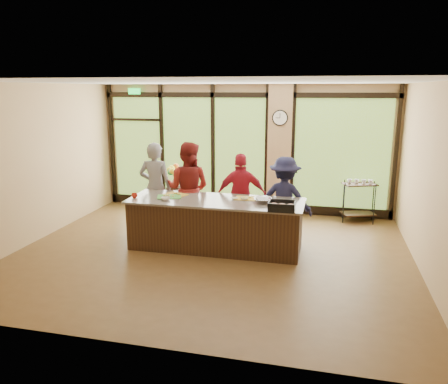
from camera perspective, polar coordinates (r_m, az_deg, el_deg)
The scene contains 25 objects.
floor at distance 7.94m, azimuth -1.63°, elevation -8.00°, with size 7.00×7.00×0.00m, color #52391D.
ceiling at distance 7.40m, azimuth -1.79°, elevation 14.18°, with size 7.00×7.00×0.00m, color white.
back_wall at distance 10.42m, azimuth 2.62°, elevation 5.65°, with size 7.00×7.00×0.00m, color tan.
left_wall at distance 9.08m, azimuth -23.58°, elevation 3.42°, with size 6.00×6.00×0.00m, color tan.
right_wall at distance 7.44m, azimuth 25.30°, elevation 1.28°, with size 6.00×6.00×0.00m, color tan.
window_wall at distance 10.36m, azimuth 3.45°, elevation 5.01°, with size 6.90×0.12×3.00m.
island_base at distance 8.07m, azimuth -1.10°, elevation -4.34°, with size 3.10×1.00×0.88m, color black.
countertop at distance 7.94m, azimuth -1.11°, elevation -1.17°, with size 3.20×1.10×0.04m, color slate.
wall_clock at distance 10.09m, azimuth 7.33°, elevation 9.59°, with size 0.36×0.04×0.36m.
cook_left at distance 9.03m, azimuth -8.94°, elevation 0.61°, with size 0.68×0.44×1.85m, color slate.
cook_midleft at distance 8.79m, azimuth -4.70°, elevation 0.46°, with size 0.91×0.71×1.88m, color maroon.
cook_midright at distance 8.60m, azimuth 2.27°, elevation -0.49°, with size 0.98×0.41×1.68m, color #A4192A.
cook_right at distance 8.47m, azimuth 7.91°, elevation -0.94°, with size 1.06×0.61×1.64m, color #171834.
roasting_pan at distance 7.31m, azimuth 7.56°, elevation -2.09°, with size 0.44×0.34×0.08m, color black.
mixing_bowl at distance 7.77m, azimuth 5.09°, elevation -1.10°, with size 0.32×0.32×0.08m, color silver.
cutting_board_left at distance 8.21m, azimuth -7.16°, elevation -0.60°, with size 0.44×0.33×0.01m, color #439536.
cutting_board_center at distance 8.35m, azimuth -6.40°, elevation -0.35°, with size 0.43×0.32×0.01m, color gold.
cutting_board_right at distance 8.04m, azimuth 2.96°, elevation -0.83°, with size 0.42×0.31×0.01m, color gold.
prep_bowl_near at distance 7.99m, azimuth -7.62°, elevation -0.86°, with size 0.17×0.17×0.05m, color silver.
prep_bowl_mid at distance 7.94m, azimuth 2.69°, elevation -0.88°, with size 0.15×0.15×0.05m, color silver.
prep_bowl_far at distance 7.98m, azimuth 1.36°, elevation -0.85°, with size 0.13×0.13×0.03m, color silver.
red_ramekin at distance 8.24m, azimuth -11.61°, elevation -0.45°, with size 0.11×0.11×0.09m, color #AF1E11.
flower_stand at distance 10.07m, azimuth -6.22°, elevation -1.27°, with size 0.37×0.37×0.73m, color black.
flower_vase at distance 9.96m, azimuth -6.29°, elevation 1.45°, with size 0.23×0.23×0.24m, color #947850.
bar_cart at distance 10.09m, azimuth 17.21°, elevation -0.55°, with size 0.80×0.62×0.96m.
Camera 1 is at (1.94, -7.14, 2.89)m, focal length 35.00 mm.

